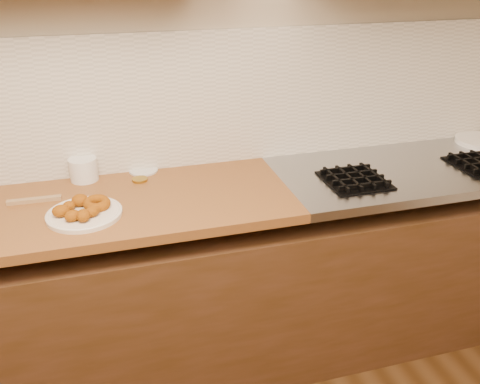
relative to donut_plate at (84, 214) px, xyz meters
name	(u,v)px	position (x,y,z in m)	size (l,w,h in m)	color
wall_back	(149,68)	(0.32, 0.40, 0.44)	(4.00, 0.02, 2.70)	#C5B197
base_cabinet	(174,298)	(0.32, 0.09, -0.52)	(3.60, 0.60, 0.77)	#502F1F
stovetop	(414,170)	(1.47, 0.09, -0.03)	(1.30, 0.62, 0.04)	#9EA0A5
backsplash	(152,104)	(0.32, 0.39, 0.29)	(3.60, 0.02, 0.60)	silver
burner_grates	(421,171)	(1.45, 0.01, 0.00)	(0.91, 0.26, 0.03)	black
donut_plate	(84,214)	(0.00, 0.00, 0.00)	(0.28, 0.28, 0.02)	white
ring_donut	(97,203)	(0.05, 0.03, 0.03)	(0.10, 0.10, 0.04)	#934700
fried_dough_chunks	(76,209)	(-0.03, -0.01, 0.03)	(0.18, 0.19, 0.05)	#934700
plastic_tub	(84,169)	(0.00, 0.34, 0.04)	(0.12, 0.12, 0.10)	white
tub_lid	(143,170)	(0.26, 0.37, 0.00)	(0.13, 0.13, 0.01)	silver
brass_jar_lid	(140,180)	(0.23, 0.27, 0.00)	(0.07, 0.07, 0.01)	olive
wooden_utensil	(34,200)	(-0.19, 0.18, 0.00)	(0.20, 0.03, 0.02)	#9F7C51
plate_stack	(480,141)	(1.97, 0.26, 0.00)	(0.25, 0.25, 0.02)	white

